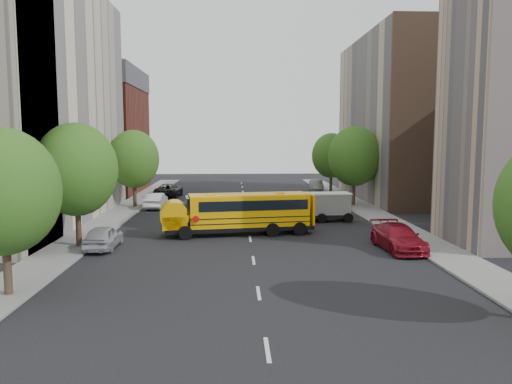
{
  "coord_description": "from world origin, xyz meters",
  "views": [
    {
      "loc": [
        -1.05,
        -35.74,
        6.98
      ],
      "look_at": [
        0.57,
        2.0,
        2.82
      ],
      "focal_mm": 35.0,
      "sensor_mm": 36.0,
      "label": 1
    }
  ],
  "objects": [
    {
      "name": "building_left_cream",
      "position": [
        -18.0,
        6.0,
        10.0
      ],
      "size": [
        10.0,
        26.0,
        20.0
      ],
      "primitive_type": "cube",
      "color": "beige",
      "rests_on": "ground"
    },
    {
      "name": "building_right_sidewall",
      "position": [
        18.0,
        9.0,
        9.0
      ],
      "size": [
        10.1,
        0.3,
        18.0
      ],
      "primitive_type": "cube",
      "color": "brown",
      "rests_on": "ground"
    },
    {
      "name": "parked_car_0",
      "position": [
        -9.32,
        -4.57,
        0.75
      ],
      "size": [
        1.8,
        4.4,
        1.49
      ],
      "primitive_type": "imported",
      "rotation": [
        0.0,
        0.0,
        3.13
      ],
      "color": "#ABABB1",
      "rests_on": "ground"
    },
    {
      "name": "safari_truck",
      "position": [
        5.87,
        5.14,
        1.26
      ],
      "size": [
        5.68,
        2.4,
        2.38
      ],
      "rotation": [
        0.0,
        0.0,
        0.06
      ],
      "color": "black",
      "rests_on": "ground"
    },
    {
      "name": "ground",
      "position": [
        0.0,
        0.0,
        0.0
      ],
      "size": [
        120.0,
        120.0,
        0.0
      ],
      "primitive_type": "plane",
      "color": "black",
      "rests_on": "ground"
    },
    {
      "name": "street_tree_5",
      "position": [
        11.0,
        26.0,
        4.7
      ],
      "size": [
        4.86,
        4.86,
        7.51
      ],
      "color": "#38281C",
      "rests_on": "ground"
    },
    {
      "name": "sidewalk_left",
      "position": [
        -11.5,
        5.0,
        0.06
      ],
      "size": [
        3.0,
        80.0,
        0.12
      ],
      "primitive_type": "cube",
      "color": "slate",
      "rests_on": "ground"
    },
    {
      "name": "parked_car_5",
      "position": [
        9.6,
        28.6,
        0.74
      ],
      "size": [
        1.87,
        4.57,
        1.47
      ],
      "primitive_type": "imported",
      "rotation": [
        0.0,
        0.0,
        -0.07
      ],
      "color": "gray",
      "rests_on": "ground"
    },
    {
      "name": "street_tree_4",
      "position": [
        11.0,
        14.0,
        5.08
      ],
      "size": [
        5.25,
        5.25,
        8.1
      ],
      "color": "#38281C",
      "rests_on": "ground"
    },
    {
      "name": "parked_car_1",
      "position": [
        -8.8,
        13.19,
        0.77
      ],
      "size": [
        1.75,
        4.73,
        1.55
      ],
      "primitive_type": "imported",
      "rotation": [
        0.0,
        0.0,
        3.12
      ],
      "color": "silver",
      "rests_on": "ground"
    },
    {
      "name": "lane_markings",
      "position": [
        0.0,
        10.0,
        0.01
      ],
      "size": [
        0.15,
        64.0,
        0.01
      ],
      "primitive_type": "cube",
      "color": "silver",
      "rests_on": "ground"
    },
    {
      "name": "street_tree_0",
      "position": [
        -11.0,
        -14.0,
        4.64
      ],
      "size": [
        4.8,
        4.8,
        7.41
      ],
      "color": "#38281C",
      "rests_on": "ground"
    },
    {
      "name": "parked_car_4",
      "position": [
        8.8,
        12.56,
        0.67
      ],
      "size": [
        1.88,
        4.04,
        1.34
      ],
      "primitive_type": "imported",
      "rotation": [
        0.0,
        0.0,
        -0.08
      ],
      "color": "#2F3352",
      "rests_on": "ground"
    },
    {
      "name": "parked_car_2",
      "position": [
        -8.8,
        22.99,
        0.77
      ],
      "size": [
        3.03,
        5.77,
        1.55
      ],
      "primitive_type": "imported",
      "rotation": [
        0.0,
        0.0,
        3.06
      ],
      "color": "black",
      "rests_on": "ground"
    },
    {
      "name": "building_right_far",
      "position": [
        18.0,
        20.0,
        9.0
      ],
      "size": [
        10.0,
        22.0,
        18.0
      ],
      "primitive_type": "cube",
      "color": "#B4A78C",
      "rests_on": "ground"
    },
    {
      "name": "street_tree_2",
      "position": [
        -11.0,
        14.0,
        4.83
      ],
      "size": [
        4.99,
        4.99,
        7.71
      ],
      "color": "#38281C",
      "rests_on": "ground"
    },
    {
      "name": "school_bus",
      "position": [
        -0.84,
        -0.28,
        1.67
      ],
      "size": [
        10.87,
        3.95,
        3.0
      ],
      "rotation": [
        0.0,
        0.0,
        0.15
      ],
      "color": "black",
      "rests_on": "ground"
    },
    {
      "name": "building_left_redbrick",
      "position": [
        -18.0,
        28.0,
        6.5
      ],
      "size": [
        10.0,
        15.0,
        13.0
      ],
      "primitive_type": "cube",
      "color": "maroon",
      "rests_on": "ground"
    },
    {
      "name": "parked_car_3",
      "position": [
        9.07,
        -5.73,
        0.79
      ],
      "size": [
        2.53,
        5.57,
        1.58
      ],
      "primitive_type": "imported",
      "rotation": [
        0.0,
        0.0,
        0.06
      ],
      "color": "maroon",
      "rests_on": "ground"
    },
    {
      "name": "sidewalk_right",
      "position": [
        11.5,
        5.0,
        0.06
      ],
      "size": [
        3.0,
        80.0,
        0.12
      ],
      "primitive_type": "cube",
      "color": "slate",
      "rests_on": "ground"
    },
    {
      "name": "street_tree_1",
      "position": [
        -11.0,
        -4.0,
        4.95
      ],
      "size": [
        5.12,
        5.12,
        7.9
      ],
      "color": "#38281C",
      "rests_on": "ground"
    }
  ]
}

